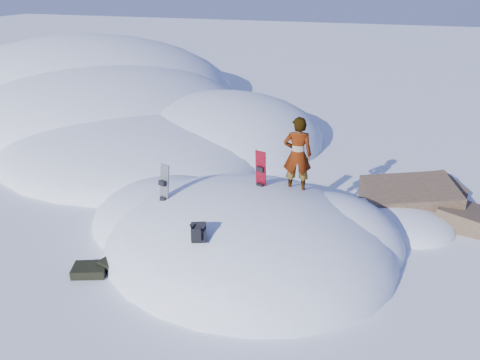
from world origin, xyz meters
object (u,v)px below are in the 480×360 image
(snowboard_red, at_px, (261,179))
(backpack, at_px, (198,233))
(snowboard_dark, at_px, (164,193))
(person, at_px, (297,155))

(snowboard_red, height_order, backpack, snowboard_red)
(snowboard_dark, bearing_deg, backpack, -24.65)
(backpack, bearing_deg, snowboard_red, 53.92)
(snowboard_dark, bearing_deg, snowboard_red, 43.74)
(snowboard_red, xyz_separation_m, person, (0.77, 0.37, 0.57))
(snowboard_dark, height_order, person, person)
(snowboard_red, bearing_deg, snowboard_dark, -138.77)
(person, bearing_deg, snowboard_dark, 14.48)
(person, bearing_deg, backpack, 52.68)
(snowboard_red, relative_size, backpack, 2.91)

